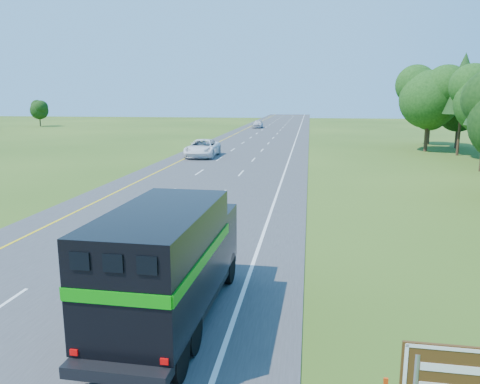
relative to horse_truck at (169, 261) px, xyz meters
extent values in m
cube|color=#38383A|center=(-3.73, 39.09, -1.89)|extent=(15.00, 260.00, 0.04)
cube|color=yellow|center=(-9.23, 39.09, -1.86)|extent=(0.15, 260.00, 0.01)
cube|color=white|center=(1.77, 39.09, -1.86)|extent=(0.15, 260.00, 0.01)
cylinder|color=black|center=(-0.94, 3.22, -1.33)|extent=(0.37, 1.09, 1.08)
cylinder|color=black|center=(1.12, 3.16, -1.33)|extent=(0.37, 1.09, 1.08)
cylinder|color=black|center=(-1.07, -1.49, -1.33)|extent=(0.37, 1.09, 1.08)
cylinder|color=black|center=(0.99, -1.55, -1.33)|extent=(0.37, 1.09, 1.08)
cylinder|color=black|center=(-1.11, -2.67, -1.33)|extent=(0.37, 1.09, 1.08)
cylinder|color=black|center=(0.95, -2.72, -1.33)|extent=(0.37, 1.09, 1.08)
cube|color=black|center=(0.00, 0.05, -1.21)|extent=(2.58, 7.92, 0.27)
cube|color=black|center=(0.09, 3.10, -0.14)|extent=(2.45, 1.84, 1.87)
cube|color=black|center=(0.11, 4.00, 0.35)|extent=(2.16, 0.12, 0.59)
cube|color=black|center=(-0.02, -0.63, 0.28)|extent=(2.62, 5.76, 2.70)
cube|color=#078B08|center=(-0.10, -3.50, 0.41)|extent=(2.45, 0.11, 0.29)
cube|color=#078B08|center=(-1.26, -0.60, 0.41)|extent=(0.20, 5.69, 0.29)
cube|color=#078B08|center=(1.23, -0.67, 0.41)|extent=(0.20, 5.69, 0.29)
cube|color=black|center=(-0.84, -3.48, 1.18)|extent=(0.44, 0.05, 0.39)
cube|color=black|center=(-0.10, -3.50, 1.18)|extent=(0.44, 0.05, 0.39)
cube|color=black|center=(0.64, -3.52, 1.18)|extent=(0.44, 0.05, 0.39)
cube|color=black|center=(-0.10, -3.38, -1.57)|extent=(2.26, 0.18, 0.10)
cube|color=#B20505|center=(-1.13, -3.47, -0.93)|extent=(0.18, 0.04, 0.14)
cube|color=#B20505|center=(0.93, -3.53, -0.93)|extent=(0.18, 0.04, 0.14)
imported|color=white|center=(-7.70, 37.71, -0.93)|extent=(3.29, 6.84, 1.88)
imported|color=silver|center=(-7.10, 87.53, -1.05)|extent=(1.97, 4.84, 1.64)
camera|label=1|loc=(3.81, -12.11, 4.52)|focal=35.00mm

